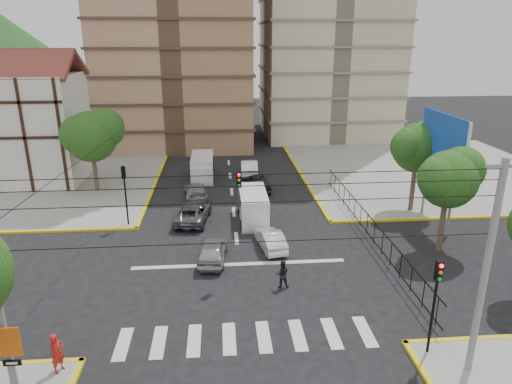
{
  "coord_description": "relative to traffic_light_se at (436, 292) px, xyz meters",
  "views": [
    {
      "loc": [
        -1.03,
        -23.71,
        13.17
      ],
      "look_at": [
        1.19,
        3.05,
        4.0
      ],
      "focal_mm": 32.0,
      "sensor_mm": 36.0,
      "label": 1
    }
  ],
  "objects": [
    {
      "name": "pedestrian_crosswalk",
      "position": [
        -5.56,
        6.15,
        -2.32
      ],
      "size": [
        0.82,
        0.66,
        1.59
      ],
      "primitive_type": "imported",
      "rotation": [
        0.0,
        0.0,
        3.06
      ],
      "color": "black",
      "rests_on": "ground"
    },
    {
      "name": "tree_park_a",
      "position": [
        5.28,
        9.81,
        1.9
      ],
      "size": [
        4.41,
        3.6,
        6.83
      ],
      "color": "#473828",
      "rests_on": "ground"
    },
    {
      "name": "sidewalk_nw",
      "position": [
        -27.8,
        27.8,
        -3.04
      ],
      "size": [
        26.0,
        26.0,
        0.15
      ],
      "primitive_type": "cube",
      "color": "gray",
      "rests_on": "ground"
    },
    {
      "name": "car_grey_mid_left",
      "position": [
        -10.92,
        16.18,
        -2.43
      ],
      "size": [
        2.94,
        5.17,
        1.36
      ],
      "primitive_type": "imported",
      "rotation": [
        0.0,
        0.0,
        3.0
      ],
      "color": "slate",
      "rests_on": "ground"
    },
    {
      "name": "utility_pole_se",
      "position": [
        1.2,
        -1.2,
        1.65
      ],
      "size": [
        1.4,
        0.28,
        9.0
      ],
      "color": "slate",
      "rests_on": "ground"
    },
    {
      "name": "traffic_light_se",
      "position": [
        0.0,
        0.0,
        0.0
      ],
      "size": [
        0.28,
        0.22,
        4.4
      ],
      "color": "black",
      "rests_on": "ground"
    },
    {
      "name": "sidewalk_ne",
      "position": [
        12.2,
        27.8,
        -3.04
      ],
      "size": [
        26.0,
        26.0,
        0.15
      ],
      "primitive_type": "cube",
      "color": "gray",
      "rests_on": "ground"
    },
    {
      "name": "tree_park_c",
      "position": [
        6.29,
        16.81,
        2.22
      ],
      "size": [
        4.65,
        3.8,
        7.25
      ],
      "color": "#473828",
      "rests_on": "ground"
    },
    {
      "name": "ground",
      "position": [
        -7.8,
        7.8,
        -3.11
      ],
      "size": [
        160.0,
        160.0,
        0.0
      ],
      "primitive_type": "plane",
      "color": "black",
      "rests_on": "ground"
    },
    {
      "name": "pedestrian_sw_corner",
      "position": [
        -15.61,
        0.08,
        -2.1
      ],
      "size": [
        0.68,
        0.75,
        1.73
      ],
      "primitive_type": "imported",
      "rotation": [
        0.0,
        0.0,
        1.02
      ],
      "color": "red",
      "rests_on": "sidewalk_sw"
    },
    {
      "name": "crosswalk_stripes",
      "position": [
        -7.8,
        1.8,
        -3.11
      ],
      "size": [
        12.0,
        2.4,
        0.01
      ],
      "primitive_type": "cube",
      "color": "silver",
      "rests_on": "ground"
    },
    {
      "name": "stop_line",
      "position": [
        -7.8,
        9.0,
        -3.11
      ],
      "size": [
        13.0,
        0.4,
        0.01
      ],
      "primitive_type": "cube",
      "color": "silver",
      "rests_on": "ground"
    },
    {
      "name": "tree_tudor",
      "position": [
        -19.7,
        23.81,
        2.11
      ],
      "size": [
        5.39,
        4.4,
        7.43
      ],
      "color": "#473828",
      "rests_on": "ground"
    },
    {
      "name": "tudor_building",
      "position": [
        -26.8,
        27.8,
        2.14
      ],
      "size": [
        10.8,
        8.05,
        12.23
      ],
      "color": "silver",
      "rests_on": "ground"
    },
    {
      "name": "traffic_light_nw",
      "position": [
        -15.6,
        15.6,
        0.0
      ],
      "size": [
        0.28,
        0.22,
        4.4
      ],
      "color": "black",
      "rests_on": "ground"
    },
    {
      "name": "van_right_lane",
      "position": [
        -6.4,
        15.65,
        -2.01
      ],
      "size": [
        2.12,
        5.01,
        2.26
      ],
      "rotation": [
        0.0,
        0.0,
        -0.0
      ],
      "color": "silver",
      "rests_on": "ground"
    },
    {
      "name": "car_white_front_right",
      "position": [
        -5.64,
        11.07,
        -2.49
      ],
      "size": [
        1.93,
        3.96,
        1.25
      ],
      "primitive_type": "imported",
      "rotation": [
        0.0,
        0.0,
        3.31
      ],
      "color": "white",
      "rests_on": "ground"
    },
    {
      "name": "van_left_lane",
      "position": [
        -10.48,
        26.57,
        -1.96
      ],
      "size": [
        2.21,
        5.26,
        2.37
      ],
      "rotation": [
        0.0,
        0.0,
        0.0
      ],
      "color": "silver",
      "rests_on": "ground"
    },
    {
      "name": "car_darkgrey_mid_right",
      "position": [
        -5.38,
        22.97,
        -2.34
      ],
      "size": [
        2.1,
        4.64,
        1.55
      ],
      "primitive_type": "imported",
      "rotation": [
        0.0,
        0.0,
        3.2
      ],
      "color": "#252527",
      "rests_on": "ground"
    },
    {
      "name": "district_sign",
      "position": [
        -16.6,
        -1.44,
        -0.66
      ],
      "size": [
        0.9,
        0.12,
        3.2
      ],
      "color": "slate",
      "rests_on": "ground"
    },
    {
      "name": "car_silver_rear_left",
      "position": [
        -10.97,
        21.64,
        -2.49
      ],
      "size": [
        2.32,
        4.49,
        1.24
      ],
      "primitive_type": "imported",
      "rotation": [
        0.0,
        0.0,
        3.28
      ],
      "color": "#AFB0B4",
      "rests_on": "ground"
    },
    {
      "name": "car_silver_front_left",
      "position": [
        -9.39,
        9.63,
        -2.42
      ],
      "size": [
        2.06,
        4.24,
        1.39
      ],
      "primitive_type": "imported",
      "rotation": [
        0.0,
        0.0,
        3.04
      ],
      "color": "#A8A7AC",
      "rests_on": "ground"
    },
    {
      "name": "park_fence",
      "position": [
        1.2,
        12.3,
        -3.11
      ],
      "size": [
        0.1,
        22.5,
        1.66
      ],
      "primitive_type": null,
      "color": "black",
      "rests_on": "ground"
    },
    {
      "name": "billboard",
      "position": [
        6.65,
        13.8,
        2.89
      ],
      "size": [
        0.36,
        6.2,
        8.1
      ],
      "color": "slate",
      "rests_on": "ground"
    },
    {
      "name": "car_white_rear_right",
      "position": [
        -5.87,
        28.07,
        -2.34
      ],
      "size": [
        1.8,
        4.72,
        1.54
      ],
      "primitive_type": "imported",
      "rotation": [
        0.0,
        0.0,
        3.1
      ],
      "color": "silver",
      "rests_on": "ground"
    },
    {
      "name": "traffic_light_hanging",
      "position": [
        -7.8,
        5.76,
        2.79
      ],
      "size": [
        18.0,
        9.12,
        0.92
      ],
      "color": "black",
      "rests_on": "ground"
    }
  ]
}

